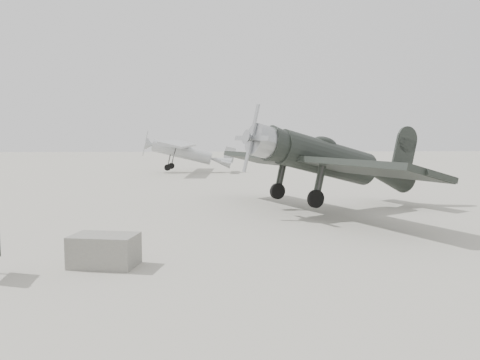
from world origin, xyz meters
name	(u,v)px	position (x,y,z in m)	size (l,w,h in m)	color
ground	(226,222)	(0.00, 0.00, 0.00)	(160.00, 160.00, 0.00)	#A5A393
lowwing_monoplane	(333,161)	(4.77, 2.42, 2.18)	(9.65, 12.48, 4.13)	black
highwing_monoplane	(186,150)	(-2.96, 24.55, 2.02)	(8.08, 11.39, 3.23)	gray
equipment_block	(104,250)	(-3.22, -5.97, 0.40)	(1.61, 1.01, 0.81)	slate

